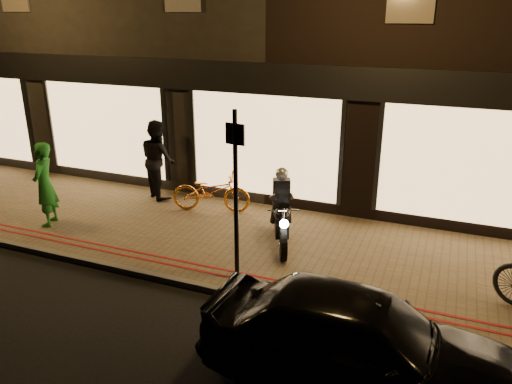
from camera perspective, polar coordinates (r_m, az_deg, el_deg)
ground at (r=9.03m, az=-8.38°, el=-10.74°), size 90.00×90.00×0.00m
sidewalk at (r=10.56m, az=-2.96°, el=-5.37°), size 50.00×4.00×0.12m
kerb_stone at (r=9.04m, az=-8.24°, el=-10.26°), size 50.00×0.14×0.12m
red_kerb_lines at (r=9.38m, az=-6.72°, el=-8.53°), size 50.00×0.26×0.01m
building_row at (r=16.14m, az=7.80°, el=18.68°), size 48.00×10.11×8.50m
motorcycle at (r=9.97m, az=2.94°, el=-2.72°), size 0.90×1.84×1.59m
sign_post at (r=8.33m, az=-2.32°, el=0.44°), size 0.35×0.09×3.00m
bicycle_gold at (r=11.70m, az=-5.14°, el=0.05°), size 1.94×1.08×0.97m
person_green at (r=11.71m, az=-23.01°, el=0.80°), size 0.66×0.79×1.86m
person_dark at (r=12.67m, az=-11.14°, el=3.71°), size 1.21×1.16×1.97m
parked_car at (r=6.66m, az=11.61°, el=-16.32°), size 4.08×1.73×1.38m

